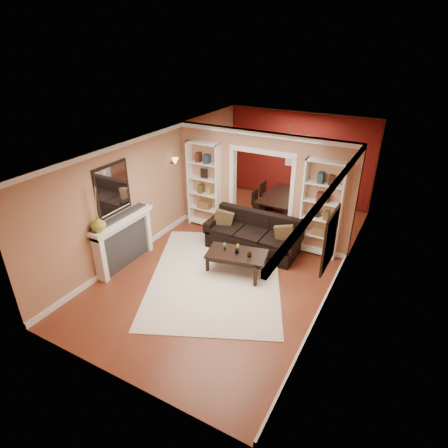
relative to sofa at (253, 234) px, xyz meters
The scene contains 30 objects.
floor 0.64m from the sofa, 107.26° to the right, with size 8.00×8.00×0.00m, color brown.
ceiling 2.31m from the sofa, 107.26° to the right, with size 8.00×8.00×0.00m, color white.
wall_back 3.67m from the sofa, 92.26° to the left, with size 8.00×8.00×0.00m, color #AB785A.
wall_front 4.54m from the sofa, 91.80° to the right, with size 8.00×8.00×0.00m, color #AB785A.
wall_left 2.60m from the sofa, 169.34° to the right, with size 8.00×8.00×0.00m, color #AB785A.
wall_right 2.34m from the sofa, 12.04° to the right, with size 8.00×8.00×0.00m, color #AB785A.
partition_wall 1.19m from the sofa, 100.56° to the left, with size 4.50×0.15×2.70m, color #AB785A.
red_back_panel 3.63m from the sofa, 92.27° to the left, with size 4.44×0.04×2.64m, color maroon.
dining_window 3.66m from the sofa, 92.30° to the left, with size 0.78×0.03×0.98m, color #8CA5CC.
area_rug 1.46m from the sofa, 100.04° to the right, with size 2.71×3.80×0.01m, color silver.
sofa is the anchor object (origin of this frame).
pillow_left 0.82m from the sofa, behind, with size 0.45×0.13×0.45m, color brown.
pillow_right 0.82m from the sofa, ahead, with size 0.43×0.12×0.43m, color brown.
coffee_table 1.06m from the sofa, 84.63° to the right, with size 1.27×0.69×0.48m, color black.
plant_left 1.06m from the sofa, 100.90° to the right, with size 0.09×0.06×0.17m, color #336626.
plant_center 1.05m from the sofa, 84.63° to the right, with size 0.12×0.10×0.21m, color #336626.
plant_right 1.12m from the sofa, 69.16° to the right, with size 0.10×0.10×0.18m, color #336626.
bookshelf_left 1.92m from the sofa, 161.06° to the left, with size 0.90×0.30×2.30m, color white.
bookshelf_right 1.68m from the sofa, 22.36° to the left, with size 0.90×0.30×2.30m, color white.
fireplace 2.97m from the sofa, 138.83° to the right, with size 0.32×1.70×1.16m, color white.
vase 3.53m from the sofa, 130.70° to the right, with size 0.31×0.31×0.32m, color olive.
mirror 3.36m from the sofa, 140.55° to the right, with size 0.03×0.95×1.10m, color silver.
wall_sconce 2.68m from the sofa, behind, with size 0.18×0.18×0.22m, color #FFE0A5.
framed_art 2.76m from the sofa, 35.01° to the right, with size 0.04×0.85×1.05m, color black.
dining_table 2.21m from the sofa, 91.65° to the left, with size 0.96×1.73×0.61m, color black.
dining_chair_nw 2.00m from the sofa, 107.84° to the left, with size 0.37×0.37×0.75m, color black.
dining_chair_ne 1.97m from the sofa, 75.69° to the left, with size 0.40×0.40×0.82m, color black.
dining_chair_sw 2.58m from the sofa, 103.76° to the left, with size 0.40×0.40×0.80m, color black.
dining_chair_se 2.55m from the sofa, 79.02° to the left, with size 0.41×0.41×0.83m, color black.
chandelier 2.75m from the sofa, 93.56° to the left, with size 0.50×0.50×0.30m, color #332217.
Camera 1 is at (3.30, -6.76, 4.70)m, focal length 30.00 mm.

